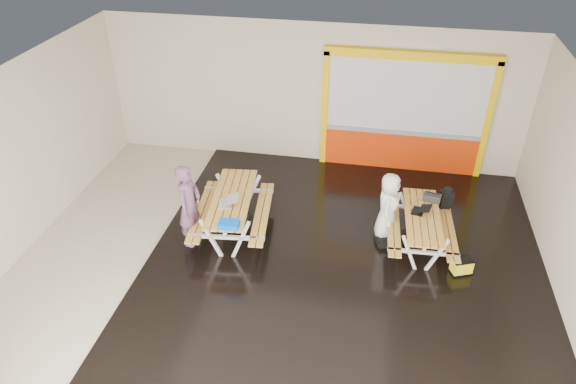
% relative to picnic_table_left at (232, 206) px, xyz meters
% --- Properties ---
extents(room, '(10.02, 8.02, 3.52)m').
position_rel_picnic_table_left_xyz_m(room, '(1.10, -0.71, 1.09)').
color(room, beige).
rests_on(room, ground).
extents(deck, '(7.50, 7.98, 0.05)m').
position_rel_picnic_table_left_xyz_m(deck, '(2.35, -0.71, -0.64)').
color(deck, black).
rests_on(deck, room).
extents(kiosk, '(3.88, 0.16, 3.00)m').
position_rel_picnic_table_left_xyz_m(kiosk, '(3.30, 3.23, 0.78)').
color(kiosk, red).
rests_on(kiosk, room).
extents(picnic_table_left, '(1.70, 2.32, 0.87)m').
position_rel_picnic_table_left_xyz_m(picnic_table_left, '(0.00, 0.00, 0.00)').
color(picnic_table_left, gold).
rests_on(picnic_table_left, deck).
extents(picnic_table_right, '(1.38, 1.97, 0.77)m').
position_rel_picnic_table_left_xyz_m(picnic_table_right, '(3.74, 0.21, -0.07)').
color(picnic_table_right, gold).
rests_on(picnic_table_right, deck).
extents(person_left, '(0.50, 0.69, 1.75)m').
position_rel_picnic_table_left_xyz_m(person_left, '(-0.71, -0.49, 0.25)').
color(person_left, '#65455D').
rests_on(person_left, deck).
extents(person_right, '(0.54, 0.75, 1.42)m').
position_rel_picnic_table_left_xyz_m(person_right, '(3.08, 0.36, 0.14)').
color(person_right, white).
rests_on(person_right, deck).
extents(laptop_left, '(0.46, 0.44, 0.17)m').
position_rel_picnic_table_left_xyz_m(laptop_left, '(-0.00, -0.25, 0.26)').
color(laptop_left, silver).
rests_on(laptop_left, picnic_table_left).
extents(laptop_right, '(0.41, 0.38, 0.15)m').
position_rel_picnic_table_left_xyz_m(laptop_right, '(3.70, 0.32, 0.15)').
color(laptop_right, black).
rests_on(laptop_right, picnic_table_right).
extents(blue_pouch, '(0.38, 0.28, 0.11)m').
position_rel_picnic_table_left_xyz_m(blue_pouch, '(0.21, -0.95, 0.26)').
color(blue_pouch, '#0055EC').
rests_on(blue_pouch, picnic_table_left).
extents(toolbox, '(0.37, 0.25, 0.20)m').
position_rel_picnic_table_left_xyz_m(toolbox, '(3.93, 0.76, 0.18)').
color(toolbox, black).
rests_on(toolbox, picnic_table_right).
extents(backpack, '(0.31, 0.25, 0.44)m').
position_rel_picnic_table_left_xyz_m(backpack, '(4.25, 1.03, 0.04)').
color(backpack, black).
rests_on(backpack, picnic_table_right).
extents(dark_case, '(0.46, 0.40, 0.14)m').
position_rel_picnic_table_left_xyz_m(dark_case, '(3.12, 0.13, -0.54)').
color(dark_case, black).
rests_on(dark_case, deck).
extents(fluke_bag, '(0.44, 0.37, 0.33)m').
position_rel_picnic_table_left_xyz_m(fluke_bag, '(4.51, -0.49, -0.45)').
color(fluke_bag, black).
rests_on(fluke_bag, deck).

